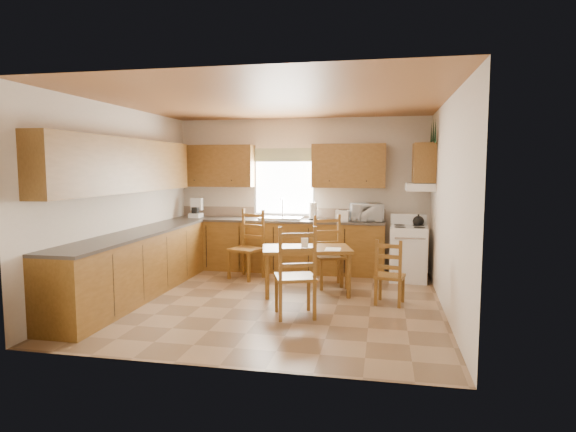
% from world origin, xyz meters
% --- Properties ---
extents(floor, '(4.50, 4.50, 0.00)m').
position_xyz_m(floor, '(0.00, 0.00, 0.00)').
color(floor, '#86684A').
rests_on(floor, ground).
extents(ceiling, '(4.50, 4.50, 0.00)m').
position_xyz_m(ceiling, '(0.00, 0.00, 2.70)').
color(ceiling, '#9B6337').
rests_on(ceiling, floor).
extents(wall_left, '(4.50, 4.50, 0.00)m').
position_xyz_m(wall_left, '(-2.25, 0.00, 1.35)').
color(wall_left, beige).
rests_on(wall_left, floor).
extents(wall_right, '(4.50, 4.50, 0.00)m').
position_xyz_m(wall_right, '(2.25, 0.00, 1.35)').
color(wall_right, beige).
rests_on(wall_right, floor).
extents(wall_back, '(4.50, 4.50, 0.00)m').
position_xyz_m(wall_back, '(0.00, 2.25, 1.35)').
color(wall_back, beige).
rests_on(wall_back, floor).
extents(wall_front, '(4.50, 4.50, 0.00)m').
position_xyz_m(wall_front, '(0.00, -2.25, 1.35)').
color(wall_front, beige).
rests_on(wall_front, floor).
extents(lower_cab_back, '(3.75, 0.60, 0.88)m').
position_xyz_m(lower_cab_back, '(-0.38, 1.95, 0.44)').
color(lower_cab_back, brown).
rests_on(lower_cab_back, floor).
extents(lower_cab_left, '(0.60, 3.60, 0.88)m').
position_xyz_m(lower_cab_left, '(-1.95, -0.15, 0.44)').
color(lower_cab_left, brown).
rests_on(lower_cab_left, floor).
extents(counter_back, '(3.75, 0.63, 0.04)m').
position_xyz_m(counter_back, '(-0.38, 1.95, 0.90)').
color(counter_back, '#433B36').
rests_on(counter_back, lower_cab_back).
extents(counter_left, '(0.63, 3.60, 0.04)m').
position_xyz_m(counter_left, '(-1.95, -0.15, 0.90)').
color(counter_left, '#433B36').
rests_on(counter_left, lower_cab_left).
extents(backsplash, '(3.75, 0.01, 0.18)m').
position_xyz_m(backsplash, '(-0.38, 2.24, 1.01)').
color(backsplash, gray).
rests_on(backsplash, counter_back).
extents(upper_cab_back_left, '(1.41, 0.33, 0.75)m').
position_xyz_m(upper_cab_back_left, '(-1.55, 2.08, 1.85)').
color(upper_cab_back_left, brown).
rests_on(upper_cab_back_left, wall_back).
extents(upper_cab_back_right, '(1.25, 0.33, 0.75)m').
position_xyz_m(upper_cab_back_right, '(0.86, 2.08, 1.85)').
color(upper_cab_back_right, brown).
rests_on(upper_cab_back_right, wall_back).
extents(upper_cab_left, '(0.33, 3.60, 0.75)m').
position_xyz_m(upper_cab_left, '(-2.08, -0.15, 1.85)').
color(upper_cab_left, brown).
rests_on(upper_cab_left, wall_left).
extents(upper_cab_stove, '(0.33, 0.62, 0.62)m').
position_xyz_m(upper_cab_stove, '(2.08, 1.65, 1.90)').
color(upper_cab_stove, brown).
rests_on(upper_cab_stove, wall_right).
extents(range_hood, '(0.44, 0.62, 0.12)m').
position_xyz_m(range_hood, '(2.03, 1.65, 1.52)').
color(range_hood, silver).
rests_on(range_hood, wall_right).
extents(window_frame, '(1.13, 0.02, 1.18)m').
position_xyz_m(window_frame, '(-0.30, 2.22, 1.55)').
color(window_frame, silver).
rests_on(window_frame, wall_back).
extents(window_pane, '(1.05, 0.01, 1.10)m').
position_xyz_m(window_pane, '(-0.30, 2.21, 1.55)').
color(window_pane, white).
rests_on(window_pane, wall_back).
extents(window_valance, '(1.19, 0.01, 0.24)m').
position_xyz_m(window_valance, '(-0.30, 2.19, 2.05)').
color(window_valance, '#446037').
rests_on(window_valance, wall_back).
extents(sink_basin, '(0.75, 0.45, 0.04)m').
position_xyz_m(sink_basin, '(-0.30, 1.95, 0.94)').
color(sink_basin, silver).
rests_on(sink_basin, counter_back).
extents(pine_decal_a, '(0.22, 0.22, 0.36)m').
position_xyz_m(pine_decal_a, '(2.21, 1.33, 2.38)').
color(pine_decal_a, black).
rests_on(pine_decal_a, wall_right).
extents(pine_decal_b, '(0.22, 0.22, 0.36)m').
position_xyz_m(pine_decal_b, '(2.21, 1.65, 2.42)').
color(pine_decal_b, black).
rests_on(pine_decal_b, wall_right).
extents(pine_decal_c, '(0.22, 0.22, 0.36)m').
position_xyz_m(pine_decal_c, '(2.21, 1.97, 2.38)').
color(pine_decal_c, black).
rests_on(pine_decal_c, wall_right).
extents(stove, '(0.61, 0.63, 0.86)m').
position_xyz_m(stove, '(1.88, 1.63, 0.43)').
color(stove, silver).
rests_on(stove, floor).
extents(coffeemaker, '(0.26, 0.30, 0.37)m').
position_xyz_m(coffeemaker, '(-1.89, 1.93, 1.11)').
color(coffeemaker, silver).
rests_on(coffeemaker, counter_back).
extents(paper_towel, '(0.16, 0.16, 0.30)m').
position_xyz_m(paper_towel, '(0.26, 1.99, 1.07)').
color(paper_towel, white).
rests_on(paper_towel, counter_back).
extents(toaster, '(0.25, 0.19, 0.19)m').
position_xyz_m(toaster, '(0.79, 1.86, 1.01)').
color(toaster, silver).
rests_on(toaster, counter_back).
extents(microwave, '(0.56, 0.45, 0.30)m').
position_xyz_m(microwave, '(1.18, 1.95, 1.07)').
color(microwave, silver).
rests_on(microwave, counter_back).
extents(dining_table, '(1.40, 1.01, 0.68)m').
position_xyz_m(dining_table, '(0.38, 0.51, 0.34)').
color(dining_table, brown).
rests_on(dining_table, floor).
extents(chair_near_left, '(0.60, 0.58, 1.13)m').
position_xyz_m(chair_near_left, '(0.41, -0.59, 0.56)').
color(chair_near_left, brown).
rests_on(chair_near_left, floor).
extents(chair_near_right, '(0.43, 0.42, 0.88)m').
position_xyz_m(chair_near_right, '(1.57, 0.18, 0.44)').
color(chair_near_right, brown).
rests_on(chair_near_right, floor).
extents(chair_far_left, '(0.61, 0.60, 1.12)m').
position_xyz_m(chair_far_left, '(-0.74, 1.24, 0.56)').
color(chair_far_left, brown).
rests_on(chair_far_left, floor).
extents(chair_far_right, '(0.59, 0.58, 1.09)m').
position_xyz_m(chair_far_right, '(0.68, 0.96, 0.54)').
color(chair_far_right, brown).
rests_on(chair_far_right, floor).
extents(table_paper, '(0.23, 0.30, 0.00)m').
position_xyz_m(table_paper, '(0.77, 0.42, 0.68)').
color(table_paper, white).
rests_on(table_paper, dining_table).
extents(table_card, '(0.10, 0.03, 0.13)m').
position_xyz_m(table_card, '(0.35, 0.52, 0.74)').
color(table_card, white).
rests_on(table_card, dining_table).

